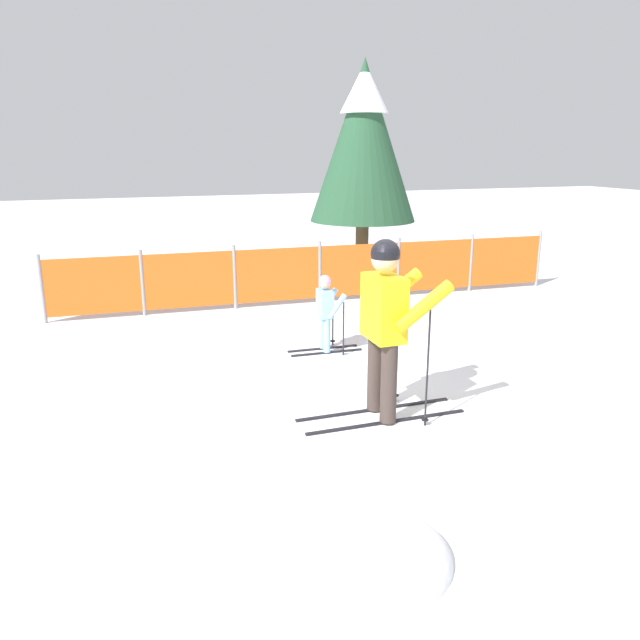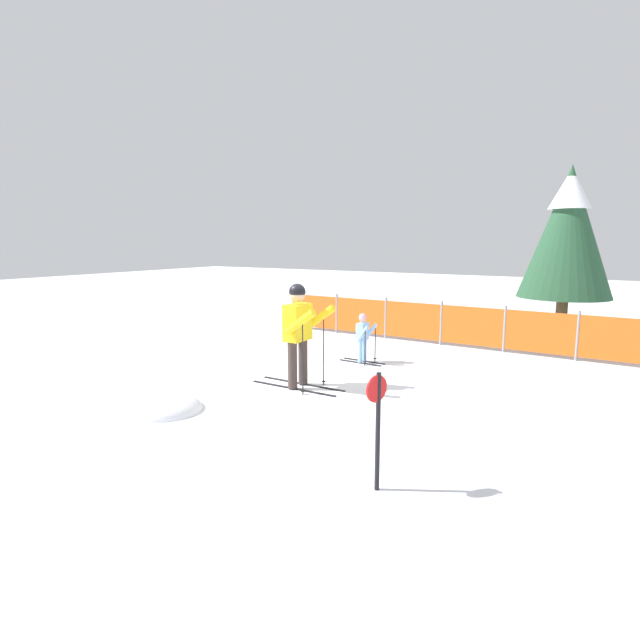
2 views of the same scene
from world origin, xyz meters
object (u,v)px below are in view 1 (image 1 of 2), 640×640
(skier_adult, at_px, (386,313))
(safety_fence, at_px, (320,272))
(conifer_far, at_px, (364,139))
(skier_child, at_px, (326,308))

(skier_adult, height_order, safety_fence, skier_adult)
(skier_adult, distance_m, safety_fence, 4.92)
(safety_fence, distance_m, conifer_far, 4.81)
(safety_fence, xyz_separation_m, conifer_far, (2.33, 3.54, 2.29))
(skier_adult, bearing_deg, conifer_far, 68.74)
(conifer_far, bearing_deg, skier_child, -117.30)
(skier_child, xyz_separation_m, safety_fence, (0.84, 2.61, -0.06))
(safety_fence, bearing_deg, conifer_far, 56.61)
(skier_adult, height_order, skier_child, skier_adult)
(skier_adult, xyz_separation_m, conifer_far, (3.34, 8.32, 1.74))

